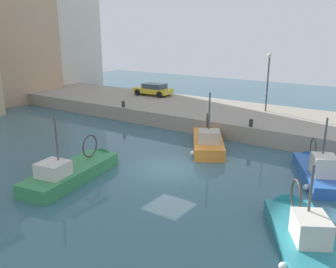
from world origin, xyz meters
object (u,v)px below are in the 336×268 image
at_px(fishing_boat_teal, 300,236).
at_px(parked_car_yellow, 153,89).
at_px(fishing_boat_green, 76,175).
at_px(mooring_bollard_mid, 123,104).
at_px(fishing_boat_blue, 316,175).
at_px(quay_streetlamp, 268,72).
at_px(mooring_bollard_south, 251,123).
at_px(fishing_boat_orange, 207,146).

relative_size(fishing_boat_teal, parked_car_yellow, 1.51).
bearing_deg(fishing_boat_green, mooring_bollard_mid, 29.89).
bearing_deg(fishing_boat_blue, quay_streetlamp, 33.59).
height_order(mooring_bollard_south, mooring_bollard_mid, same).
xyz_separation_m(fishing_boat_orange, parked_car_yellow, (9.09, 11.42, 1.74)).
bearing_deg(parked_car_yellow, fishing_boat_orange, -128.54).
distance_m(fishing_boat_green, fishing_boat_orange, 9.40).
height_order(parked_car_yellow, quay_streetlamp, quay_streetlamp).
bearing_deg(quay_streetlamp, mooring_bollard_mid, 117.10).
relative_size(fishing_boat_blue, mooring_bollard_south, 11.18).
relative_size(parked_car_yellow, mooring_bollard_south, 7.49).
relative_size(fishing_boat_blue, mooring_bollard_mid, 11.18).
bearing_deg(parked_car_yellow, fishing_boat_blue, -118.84).
bearing_deg(fishing_boat_teal, fishing_boat_green, 93.54).
bearing_deg(fishing_boat_teal, parked_car_yellow, 49.13).
distance_m(mooring_bollard_south, quay_streetlamp, 6.46).
bearing_deg(mooring_bollard_south, parked_car_yellow, 64.44).
height_order(fishing_boat_teal, quay_streetlamp, quay_streetlamp).
relative_size(fishing_boat_orange, mooring_bollard_south, 11.27).
bearing_deg(fishing_boat_blue, fishing_boat_green, 124.55).
distance_m(fishing_boat_teal, mooring_bollard_south, 12.53).
relative_size(fishing_boat_orange, parked_car_yellow, 1.50).
height_order(fishing_boat_teal, mooring_bollard_mid, fishing_boat_teal).
height_order(fishing_boat_green, fishing_boat_teal, fishing_boat_green).
bearing_deg(fishing_boat_blue, fishing_boat_orange, 80.18).
relative_size(fishing_boat_teal, mooring_bollard_mid, 11.28).
bearing_deg(parked_car_yellow, mooring_bollard_mid, -167.51).
bearing_deg(mooring_bollard_mid, fishing_boat_green, -150.11).
xyz_separation_m(parked_car_yellow, mooring_bollard_south, (-6.42, -13.42, -0.39)).
distance_m(fishing_boat_orange, fishing_boat_blue, 7.54).
xyz_separation_m(parked_car_yellow, quay_streetlamp, (-0.77, -12.46, 2.59)).
height_order(fishing_boat_green, fishing_boat_blue, fishing_boat_green).
bearing_deg(fishing_boat_orange, mooring_bollard_mid, 75.02).
xyz_separation_m(fishing_boat_green, fishing_boat_orange, (8.76, -3.43, 0.02)).
relative_size(mooring_bollard_south, quay_streetlamp, 0.11).
xyz_separation_m(fishing_boat_teal, parked_car_yellow, (17.12, 19.79, 1.73)).
bearing_deg(quay_streetlamp, fishing_boat_green, 165.33).
relative_size(fishing_boat_green, mooring_bollard_south, 12.84).
bearing_deg(mooring_bollard_south, fishing_boat_teal, -149.25).
height_order(fishing_boat_orange, parked_car_yellow, fishing_boat_orange).
relative_size(fishing_boat_green, fishing_boat_blue, 1.15).
distance_m(fishing_boat_green, quay_streetlamp, 18.19).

